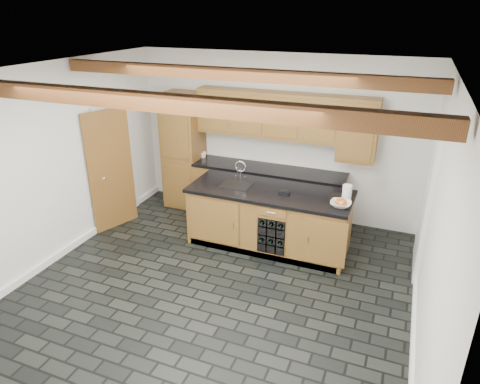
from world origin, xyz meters
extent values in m
plane|color=black|center=(0.00, 0.00, 0.00)|extent=(5.00, 5.00, 0.00)
plane|color=white|center=(0.00, 2.50, 1.40)|extent=(5.00, 0.00, 5.00)
plane|color=white|center=(-2.50, 0.00, 1.40)|extent=(0.00, 5.00, 5.00)
plane|color=white|center=(2.50, 0.00, 1.40)|extent=(0.00, 5.00, 5.00)
plane|color=white|center=(0.00, 0.00, 2.80)|extent=(5.00, 5.00, 0.00)
cube|color=#5A3717|center=(0.00, -1.20, 2.70)|extent=(4.90, 0.15, 0.15)
cube|color=#5A3717|center=(0.00, 0.60, 2.70)|extent=(4.90, 0.15, 0.15)
cube|color=white|center=(-2.48, 0.00, 0.05)|extent=(0.04, 5.00, 0.10)
cube|color=white|center=(2.48, 0.00, 0.05)|extent=(0.04, 5.00, 0.10)
cube|color=white|center=(-2.47, 1.30, 1.02)|extent=(0.06, 0.94, 2.04)
cube|color=olive|center=(-2.32, 0.95, 1.00)|extent=(0.31, 0.77, 2.00)
cube|color=white|center=(2.47, 1.50, 1.02)|extent=(0.06, 0.98, 2.04)
cube|color=black|center=(2.50, 1.50, 1.00)|extent=(0.02, 0.86, 1.96)
cube|color=olive|center=(-1.65, 2.20, 1.05)|extent=(0.65, 0.60, 2.10)
cube|color=olive|center=(-0.02, 2.20, 0.44)|extent=(2.60, 0.60, 0.88)
cube|color=black|center=(-0.02, 2.20, 0.91)|extent=(2.64, 0.62, 0.05)
cube|color=white|center=(-0.02, 2.49, 1.19)|extent=(2.60, 0.02, 0.52)
cube|color=olive|center=(-0.12, 2.33, 1.83)|extent=(2.40, 0.35, 0.75)
cube|color=olive|center=(1.38, 2.33, 1.70)|extent=(0.60, 0.35, 1.00)
cube|color=olive|center=(0.30, 1.30, 0.44)|extent=(2.40, 0.90, 0.88)
cube|color=black|center=(0.30, 1.30, 0.91)|extent=(2.46, 0.96, 0.05)
cube|color=olive|center=(-0.42, 0.84, 0.48)|extent=(0.80, 0.02, 0.70)
cube|color=olive|center=(1.25, 0.84, 0.48)|extent=(0.60, 0.02, 0.70)
cube|color=black|center=(0.48, 0.99, 0.40)|extent=(0.42, 0.30, 0.56)
cylinder|color=black|center=(0.62, 0.95, 0.33)|extent=(0.07, 0.26, 0.07)
cylinder|color=black|center=(0.48, 0.95, 0.61)|extent=(0.07, 0.26, 0.07)
cylinder|color=black|center=(0.34, 0.95, 0.61)|extent=(0.07, 0.26, 0.07)
cylinder|color=black|center=(0.34, 0.95, 0.33)|extent=(0.07, 0.26, 0.07)
cylinder|color=black|center=(0.48, 0.95, 0.33)|extent=(0.07, 0.26, 0.07)
cylinder|color=black|center=(0.62, 0.95, 0.61)|extent=(0.07, 0.26, 0.07)
cube|color=black|center=(-0.25, 1.30, 0.93)|extent=(0.45, 0.40, 0.02)
cylinder|color=silver|center=(-0.25, 1.48, 1.03)|extent=(0.02, 0.02, 0.20)
torus|color=silver|center=(-0.25, 1.48, 1.17)|extent=(0.18, 0.02, 0.18)
cylinder|color=silver|center=(-0.33, 1.48, 0.97)|extent=(0.02, 0.02, 0.08)
cylinder|color=silver|center=(-0.17, 1.48, 0.97)|extent=(0.02, 0.02, 0.08)
cube|color=black|center=(0.53, 1.25, 0.95)|extent=(0.17, 0.10, 0.04)
cylinder|color=black|center=(0.53, 1.25, 0.97)|extent=(0.11, 0.11, 0.01)
imported|color=silver|center=(1.38, 1.11, 0.96)|extent=(0.29, 0.29, 0.07)
sphere|color=#CB411B|center=(1.43, 1.11, 1.00)|extent=(0.07, 0.07, 0.07)
sphere|color=red|center=(1.40, 1.16, 1.00)|extent=(0.07, 0.07, 0.07)
sphere|color=#5D8925|center=(1.34, 1.14, 1.00)|extent=(0.07, 0.07, 0.07)
sphere|color=#CC4B1E|center=(1.34, 1.08, 1.00)|extent=(0.07, 0.07, 0.07)
sphere|color=gold|center=(1.39, 1.06, 1.00)|extent=(0.07, 0.07, 0.07)
cylinder|color=white|center=(1.42, 1.35, 1.05)|extent=(0.13, 0.13, 0.23)
imported|color=white|center=(-1.30, 2.29, 0.98)|extent=(0.14, 0.14, 0.10)
camera|label=1|loc=(2.08, -4.34, 3.44)|focal=32.00mm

